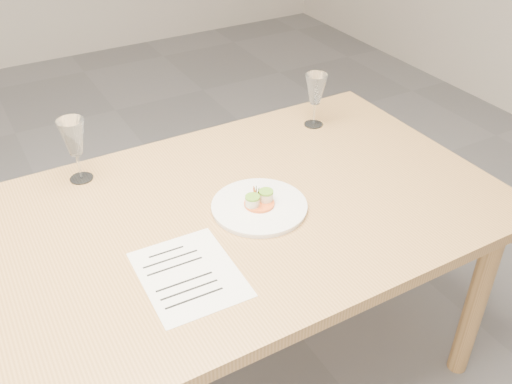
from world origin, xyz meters
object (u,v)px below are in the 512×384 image
dining_table (117,267)px  wine_glass_1 (73,139)px  dinner_plate (259,206)px  recipe_sheet (189,274)px  wine_glass_2 (316,90)px

dining_table → wine_glass_1: 0.45m
dinner_plate → recipe_sheet: dinner_plate is taller
recipe_sheet → wine_glass_1: size_ratio=1.48×
dinner_plate → recipe_sheet: bearing=-152.5°
dining_table → wine_glass_1: wine_glass_1 is taller
dining_table → recipe_sheet: size_ratio=7.57×
recipe_sheet → wine_glass_1: 0.62m
dining_table → recipe_sheet: bearing=-55.0°
wine_glass_1 → recipe_sheet: bearing=-78.8°
wine_glass_1 → wine_glass_2: size_ratio=1.05×
dining_table → dinner_plate: (0.44, -0.04, 0.08)m
dinner_plate → dining_table: bearing=174.9°
recipe_sheet → wine_glass_1: wine_glass_1 is taller
dining_table → dinner_plate: bearing=-5.1°
dinner_plate → recipe_sheet: (-0.30, -0.16, -0.01)m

